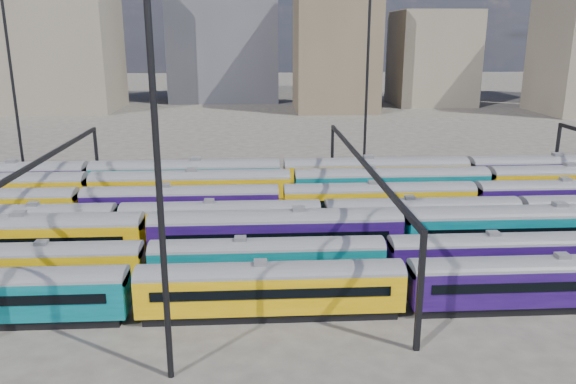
{
  "coord_description": "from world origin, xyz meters",
  "views": [
    {
      "loc": [
        0.11,
        -50.78,
        19.1
      ],
      "look_at": [
        3.48,
        6.55,
        3.0
      ],
      "focal_mm": 35.0,
      "sensor_mm": 36.0,
      "label": 1
    }
  ],
  "objects": [
    {
      "name": "rake_3",
      "position": [
        6.4,
        0.0,
        2.48
      ],
      "size": [
        115.16,
        2.81,
        4.72
      ],
      "color": "black",
      "rests_on": "ground"
    },
    {
      "name": "rake_1",
      "position": [
        -8.48,
        -10.0,
        2.41
      ],
      "size": [
        112.01,
        2.73,
        4.59
      ],
      "color": "black",
      "rests_on": "ground"
    },
    {
      "name": "rake_0",
      "position": [
        10.55,
        -15.0,
        2.45
      ],
      "size": [
        113.86,
        2.78,
        4.67
      ],
      "color": "black",
      "rests_on": "ground"
    },
    {
      "name": "rake_6",
      "position": [
        3.2,
        15.0,
        2.96
      ],
      "size": [
        137.04,
        3.34,
        5.64
      ],
      "color": "black",
      "rests_on": "ground"
    },
    {
      "name": "mast_1",
      "position": [
        -30.0,
        22.0,
        13.97
      ],
      "size": [
        1.4,
        0.5,
        25.6
      ],
      "color": "black",
      "rests_on": "ground"
    },
    {
      "name": "ground",
      "position": [
        0.0,
        0.0,
        0.0
      ],
      "size": [
        500.0,
        500.0,
        0.0
      ],
      "primitive_type": "plane",
      "color": "#413C37",
      "rests_on": "ground"
    },
    {
      "name": "gantry_2",
      "position": [
        10.0,
        0.0,
        6.79
      ],
      "size": [
        0.35,
        40.35,
        8.03
      ],
      "color": "black",
      "rests_on": "ground"
    },
    {
      "name": "rake_5",
      "position": [
        -18.33,
        10.0,
        2.9
      ],
      "size": [
        134.31,
        3.27,
        5.53
      ],
      "color": "black",
      "rests_on": "ground"
    },
    {
      "name": "rake_4",
      "position": [
        -17.85,
        5.0,
        2.64
      ],
      "size": [
        122.52,
        2.99,
        5.03
      ],
      "color": "black",
      "rests_on": "ground"
    },
    {
      "name": "gantry_1",
      "position": [
        -20.0,
        0.0,
        6.79
      ],
      "size": [
        0.35,
        40.35,
        8.03
      ],
      "color": "black",
      "rests_on": "ground"
    },
    {
      "name": "mast_3",
      "position": [
        15.0,
        24.0,
        13.97
      ],
      "size": [
        1.4,
        0.5,
        25.6
      ],
      "color": "black",
      "rests_on": "ground"
    },
    {
      "name": "rake_2",
      "position": [
        -20.47,
        -5.0,
        2.87
      ],
      "size": [
        155.0,
        3.24,
        5.46
      ],
      "color": "black",
      "rests_on": "ground"
    },
    {
      "name": "mast_2",
      "position": [
        -5.0,
        -22.0,
        13.97
      ],
      "size": [
        1.4,
        0.5,
        25.6
      ],
      "color": "black",
      "rests_on": "ground"
    }
  ]
}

